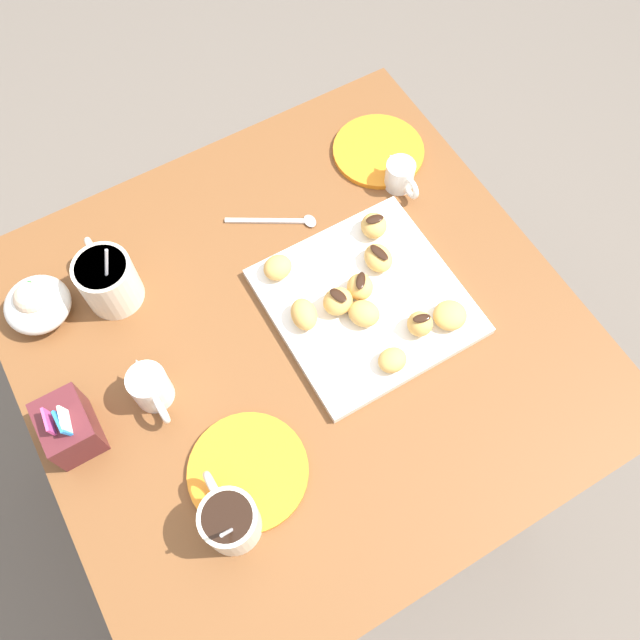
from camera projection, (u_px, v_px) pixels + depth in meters
ground_plane at (307, 451)px, 1.76m from camera, size 8.00×8.00×0.00m
dining_table at (302, 367)px, 1.21m from camera, size 0.86×0.87×0.75m
pastry_plate_square at (366, 301)px, 1.10m from camera, size 0.30×0.30×0.02m
coffee_mug_cream_left at (230, 520)px, 0.91m from camera, size 0.12×0.08×0.13m
coffee_mug_cream_right at (108, 279)px, 1.07m from camera, size 0.13×0.09×0.15m
cream_pitcher_white at (151, 387)px, 1.00m from camera, size 0.10×0.06×0.07m
sugar_caddy at (69, 427)px, 0.97m from camera, size 0.09×0.07×0.11m
ice_cream_bowl at (37, 303)px, 1.07m from camera, size 0.11×0.11×0.08m
chocolate_sauce_pitcher at (400, 174)px, 1.18m from camera, size 0.09×0.05×0.06m
saucer_orange_left at (248, 471)px, 0.98m from camera, size 0.18×0.18×0.01m
saucer_orange_right at (378, 151)px, 1.24m from camera, size 0.17×0.17×0.01m
loose_spoon_near_saucer at (283, 221)px, 1.17m from camera, size 0.09×0.14×0.01m
beignet_0 at (360, 287)px, 1.08m from camera, size 0.06×0.06×0.04m
chocolate_drizzle_0 at (361, 281)px, 1.06m from camera, size 0.03×0.03×0.00m
beignet_1 at (450, 315)px, 1.06m from camera, size 0.05×0.06×0.03m
beignet_2 at (304, 314)px, 1.06m from camera, size 0.06×0.05×0.04m
beignet_3 at (392, 360)px, 1.03m from camera, size 0.04×0.05×0.03m
beignet_4 at (278, 267)px, 1.10m from camera, size 0.05×0.06×0.03m
beignet_5 at (338, 301)px, 1.07m from camera, size 0.06×0.06×0.04m
chocolate_drizzle_5 at (338, 295)px, 1.05m from camera, size 0.04×0.03×0.00m
beignet_6 at (378, 258)px, 1.11m from camera, size 0.06×0.05×0.03m
chocolate_drizzle_6 at (379, 252)px, 1.09m from camera, size 0.04×0.02×0.00m
beignet_7 at (420, 324)px, 1.05m from camera, size 0.06×0.06×0.04m
chocolate_drizzle_7 at (422, 318)px, 1.03m from camera, size 0.02×0.03×0.00m
beignet_8 at (374, 226)px, 1.13m from camera, size 0.06×0.06×0.04m
chocolate_drizzle_8 at (375, 219)px, 1.11m from camera, size 0.02×0.03×0.00m
beignet_9 at (364, 313)px, 1.06m from camera, size 0.07×0.07×0.03m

